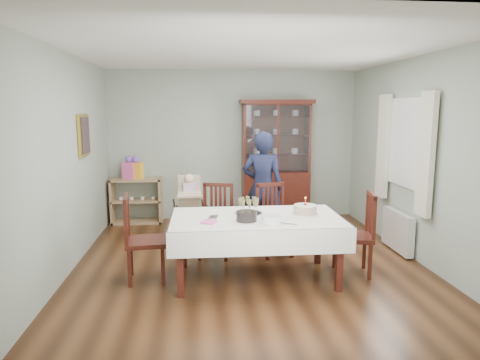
{
  "coord_description": "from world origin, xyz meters",
  "views": [
    {
      "loc": [
        -0.65,
        -5.33,
        1.99
      ],
      "look_at": [
        -0.1,
        0.2,
        1.08
      ],
      "focal_mm": 32.0,
      "sensor_mm": 36.0,
      "label": 1
    }
  ],
  "objects": [
    {
      "name": "floor",
      "position": [
        0.0,
        0.0,
        0.0
      ],
      "size": [
        5.0,
        5.0,
        0.0
      ],
      "primitive_type": "plane",
      "color": "#593319",
      "rests_on": "ground"
    },
    {
      "name": "room_shell",
      "position": [
        0.0,
        0.53,
        1.7
      ],
      "size": [
        5.0,
        5.0,
        5.0
      ],
      "color": "#9EAA99",
      "rests_on": "floor"
    },
    {
      "name": "dining_table",
      "position": [
        0.02,
        -0.5,
        0.38
      ],
      "size": [
        2.01,
        1.17,
        0.76
      ],
      "rotation": [
        0.0,
        0.0,
        -0.01
      ],
      "color": "#421910",
      "rests_on": "floor"
    },
    {
      "name": "china_cabinet",
      "position": [
        0.75,
        2.26,
        1.12
      ],
      "size": [
        1.3,
        0.48,
        2.18
      ],
      "color": "#421910",
      "rests_on": "floor"
    },
    {
      "name": "sideboard",
      "position": [
        -1.75,
        2.28,
        0.4
      ],
      "size": [
        0.9,
        0.38,
        0.8
      ],
      "color": "tan",
      "rests_on": "floor"
    },
    {
      "name": "picture_frame",
      "position": [
        -2.22,
        0.8,
        1.65
      ],
      "size": [
        0.04,
        0.48,
        0.58
      ],
      "primitive_type": "cube",
      "color": "gold",
      "rests_on": "room_shell"
    },
    {
      "name": "window",
      "position": [
        2.22,
        0.3,
        1.55
      ],
      "size": [
        0.04,
        1.02,
        1.22
      ],
      "primitive_type": "cube",
      "color": "white",
      "rests_on": "room_shell"
    },
    {
      "name": "curtain_left",
      "position": [
        2.16,
        -0.32,
        1.45
      ],
      "size": [
        0.07,
        0.3,
        1.55
      ],
      "primitive_type": "cube",
      "color": "silver",
      "rests_on": "room_shell"
    },
    {
      "name": "curtain_right",
      "position": [
        2.16,
        0.92,
        1.45
      ],
      "size": [
        0.07,
        0.3,
        1.55
      ],
      "primitive_type": "cube",
      "color": "silver",
      "rests_on": "room_shell"
    },
    {
      "name": "radiator",
      "position": [
        2.16,
        0.3,
        0.3
      ],
      "size": [
        0.1,
        0.8,
        0.55
      ],
      "primitive_type": "cube",
      "color": "white",
      "rests_on": "floor"
    },
    {
      "name": "chair_far_left",
      "position": [
        -0.42,
        0.36,
        0.29
      ],
      "size": [
        0.54,
        0.54,
        0.99
      ],
      "rotation": [
        0.0,
        0.0,
        -0.25
      ],
      "color": "#421910",
      "rests_on": "floor"
    },
    {
      "name": "chair_far_right",
      "position": [
        0.39,
        0.35,
        0.29
      ],
      "size": [
        0.52,
        0.52,
        0.98
      ],
      "rotation": [
        0.0,
        0.0,
        0.2
      ],
      "color": "#421910",
      "rests_on": "floor"
    },
    {
      "name": "chair_end_left",
      "position": [
        -1.29,
        -0.41,
        0.3
      ],
      "size": [
        0.5,
        0.5,
        1.02
      ],
      "rotation": [
        0.0,
        0.0,
        1.67
      ],
      "color": "#421910",
      "rests_on": "floor"
    },
    {
      "name": "chair_end_right",
      "position": [
        1.24,
        -0.45,
        0.3
      ],
      "size": [
        0.54,
        0.54,
        1.01
      ],
      "rotation": [
        0.0,
        0.0,
        -1.77
      ],
      "color": "#421910",
      "rests_on": "floor"
    },
    {
      "name": "woman",
      "position": [
        0.31,
        0.92,
        0.84
      ],
      "size": [
        0.7,
        0.55,
        1.69
      ],
      "primitive_type": "imported",
      "rotation": [
        0.0,
        0.0,
        2.88
      ],
      "color": "black",
      "rests_on": "floor"
    },
    {
      "name": "high_chair",
      "position": [
        -0.78,
        1.08,
        0.41
      ],
      "size": [
        0.47,
        0.47,
        1.04
      ],
      "rotation": [
        0.0,
        0.0,
        0.02
      ],
      "color": "black",
      "rests_on": "floor"
    },
    {
      "name": "champagne_tray",
      "position": [
        -0.05,
        -0.37,
        0.82
      ],
      "size": [
        0.33,
        0.33,
        0.2
      ],
      "color": "silver",
      "rests_on": "dining_table"
    },
    {
      "name": "birthday_cake",
      "position": [
        0.61,
        -0.47,
        0.82
      ],
      "size": [
        0.32,
        0.32,
        0.22
      ],
      "color": "white",
      "rests_on": "dining_table"
    },
    {
      "name": "plate_stack_dark",
      "position": [
        -0.11,
        -0.68,
        0.82
      ],
      "size": [
        0.29,
        0.29,
        0.11
      ],
      "primitive_type": "cylinder",
      "rotation": [
        0.0,
        0.0,
        0.29
      ],
      "color": "black",
      "rests_on": "dining_table"
    },
    {
      "name": "plate_stack_white",
      "position": [
        0.14,
        -0.82,
        0.81
      ],
      "size": [
        0.24,
        0.24,
        0.09
      ],
      "primitive_type": "cylinder",
      "rotation": [
        0.0,
        0.0,
        0.13
      ],
      "color": "white",
      "rests_on": "dining_table"
    },
    {
      "name": "napkin_stack",
      "position": [
        -0.54,
        -0.73,
        0.77
      ],
      "size": [
        0.19,
        0.19,
        0.02
      ],
      "primitive_type": "cube",
      "rotation": [
        0.0,
        0.0,
        -0.43
      ],
      "color": "#F259A1",
      "rests_on": "dining_table"
    },
    {
      "name": "cutlery",
      "position": [
        -0.52,
        -0.49,
        0.77
      ],
      "size": [
        0.15,
        0.2,
        0.01
      ],
      "primitive_type": null,
      "rotation": [
        0.0,
        0.0,
        -0.19
      ],
      "color": "silver",
      "rests_on": "dining_table"
    },
    {
      "name": "cake_knife",
      "position": [
        0.29,
        -0.85,
        0.77
      ],
      "size": [
        0.25,
        0.18,
        0.01
      ],
      "primitive_type": "cube",
      "rotation": [
        0.0,
        0.0,
        -0.59
      ],
      "color": "silver",
      "rests_on": "dining_table"
    },
    {
      "name": "gift_bag_pink",
      "position": [
        -1.85,
        2.26,
        0.98
      ],
      "size": [
        0.25,
        0.2,
        0.4
      ],
      "color": "#F259A1",
      "rests_on": "sideboard"
    },
    {
      "name": "gift_bag_orange",
      "position": [
        -1.73,
        2.26,
        0.98
      ],
      "size": [
        0.26,
        0.22,
        0.4
      ],
      "color": "yellow",
      "rests_on": "sideboard"
    }
  ]
}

